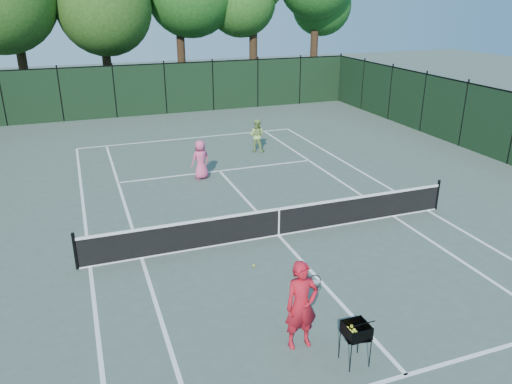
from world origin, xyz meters
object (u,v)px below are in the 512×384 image
object	(u,v)px
player_pink	(201,160)
loose_ball_midcourt	(254,266)
coach	(301,305)
player_green	(257,135)
ball_hopper	(356,331)

from	to	relation	value
player_pink	loose_ball_midcourt	size ratio (longest dim) A/B	23.01
coach	player_green	size ratio (longest dim) A/B	1.26
player_pink	loose_ball_midcourt	xyz separation A→B (m)	(-0.41, -7.30, -0.75)
player_pink	player_green	bearing A→B (deg)	-155.11
player_pink	player_green	size ratio (longest dim) A/B	1.02
player_green	ball_hopper	xyz separation A→B (m)	(-3.21, -14.26, -0.01)
player_pink	loose_ball_midcourt	distance (m)	7.35
coach	player_green	bearing A→B (deg)	74.62
coach	loose_ball_midcourt	bearing A→B (deg)	87.81
player_pink	player_green	xyz separation A→B (m)	(3.37, 2.74, -0.02)
player_pink	ball_hopper	xyz separation A→B (m)	(0.16, -11.52, -0.03)
loose_ball_midcourt	coach	bearing A→B (deg)	-93.36
coach	ball_hopper	size ratio (longest dim) A/B	2.14
ball_hopper	coach	bearing A→B (deg)	142.63
ball_hopper	loose_ball_midcourt	world-z (taller)	ball_hopper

